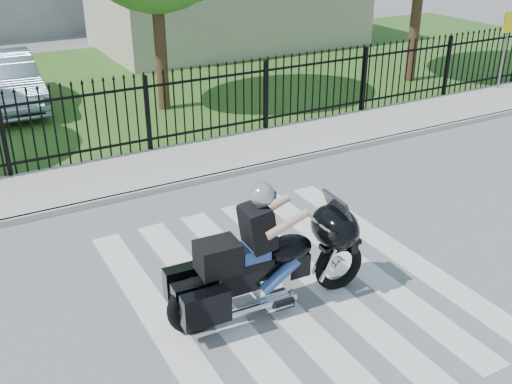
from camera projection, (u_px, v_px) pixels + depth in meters
ground at (292, 285)px, 8.84m from camera, size 120.00×120.00×0.00m
crosswalk at (292, 285)px, 8.84m from camera, size 5.00×5.50×0.01m
sidewalk at (167, 166)px, 12.76m from camera, size 40.00×2.00×0.12m
curb at (185, 183)px, 11.97m from camera, size 40.00×0.12×0.12m
grass_strip at (83, 90)px, 18.30m from camera, size 40.00×12.00×0.02m
iron_fence at (148, 116)px, 13.19m from camera, size 26.00×0.04×1.80m
building_low at (228, 0)px, 23.79m from camera, size 10.00×6.00×3.50m
motorcycle_rider at (266, 259)px, 7.98m from camera, size 2.99×0.97×1.98m
parked_car at (6, 81)px, 16.42m from camera, size 1.59×4.45×1.46m
traffic_sign at (507, 34)px, 17.39m from camera, size 0.49×0.07×2.24m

